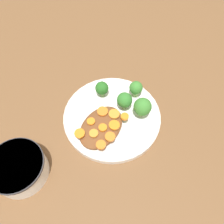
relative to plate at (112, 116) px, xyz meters
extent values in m
plane|color=brown|center=(0.00, 0.00, -0.01)|extent=(4.00, 4.00, 0.00)
cylinder|color=white|center=(0.00, 0.00, 0.00)|extent=(0.26, 0.26, 0.02)
torus|color=white|center=(0.00, 0.00, 0.01)|extent=(0.25, 0.25, 0.01)
cylinder|color=white|center=(0.24, -0.09, 0.02)|extent=(0.12, 0.12, 0.06)
cylinder|color=#333338|center=(0.24, -0.09, 0.04)|extent=(0.12, 0.12, 0.01)
cylinder|color=white|center=(0.24, -0.09, 0.04)|extent=(0.10, 0.10, 0.01)
ellipsoid|color=brown|center=(0.05, 0.00, 0.02)|extent=(0.13, 0.09, 0.02)
cylinder|color=#7FA85B|center=(-0.04, 0.01, 0.02)|extent=(0.01, 0.01, 0.02)
sphere|color=#337A2D|center=(-0.04, 0.01, 0.04)|extent=(0.04, 0.04, 0.04)
cylinder|color=#7FA85B|center=(-0.04, -0.06, 0.02)|extent=(0.01, 0.01, 0.02)
sphere|color=#286B23|center=(-0.04, -0.06, 0.03)|extent=(0.04, 0.04, 0.04)
cylinder|color=#759E51|center=(-0.04, 0.06, 0.02)|extent=(0.01, 0.01, 0.03)
sphere|color=#3D8433|center=(-0.04, 0.06, 0.04)|extent=(0.05, 0.05, 0.05)
cylinder|color=#7FA85B|center=(-0.09, 0.02, 0.02)|extent=(0.02, 0.02, 0.02)
sphere|color=#3D8433|center=(-0.09, 0.02, 0.04)|extent=(0.04, 0.04, 0.04)
cylinder|color=orange|center=(0.00, 0.04, 0.03)|extent=(0.02, 0.02, 0.01)
cylinder|color=orange|center=(0.09, 0.03, 0.03)|extent=(0.02, 0.02, 0.01)
cylinder|color=orange|center=(0.08, 0.00, 0.03)|extent=(0.02, 0.02, 0.00)
cylinder|color=orange|center=(0.03, 0.03, 0.03)|extent=(0.03, 0.03, 0.01)
cylinder|color=orange|center=(0.06, -0.02, 0.03)|extent=(0.02, 0.02, 0.00)
cylinder|color=orange|center=(0.02, -0.02, 0.03)|extent=(0.03, 0.03, 0.01)
cylinder|color=orange|center=(0.10, -0.03, 0.03)|extent=(0.03, 0.03, 0.01)
cylinder|color=orange|center=(0.07, 0.04, 0.03)|extent=(0.02, 0.02, 0.01)
cylinder|color=orange|center=(0.01, 0.01, 0.03)|extent=(0.03, 0.03, 0.00)
cylinder|color=orange|center=(0.06, 0.01, 0.03)|extent=(0.02, 0.02, 0.01)
camera|label=1|loc=(0.25, 0.16, 0.50)|focal=35.00mm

